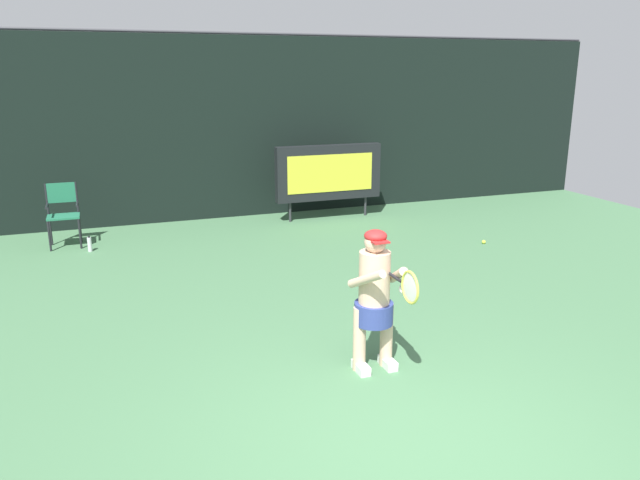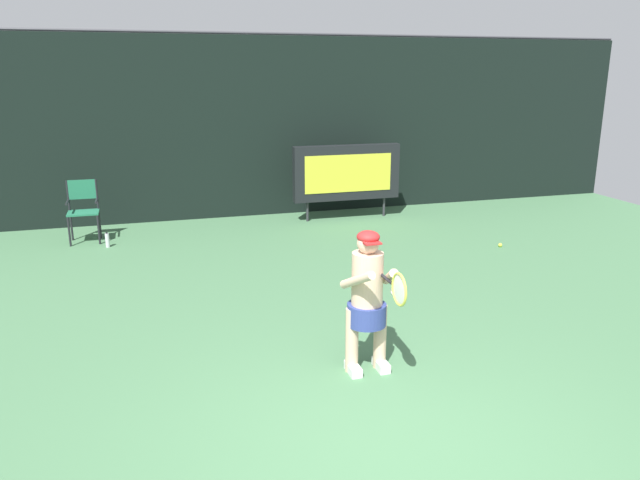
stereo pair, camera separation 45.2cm
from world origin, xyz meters
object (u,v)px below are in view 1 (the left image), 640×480
Objects in this scene: tennis_racket at (409,287)px; tennis_ball_loose at (484,242)px; umpire_chair at (63,211)px; water_bottle at (90,244)px; scoreboard at (329,173)px; tennis_player at (375,295)px.

tennis_racket is 5.54m from tennis_ball_loose.
umpire_chair is 0.80m from water_bottle.
tennis_racket is (-1.82, -6.74, 0.09)m from scoreboard.
tennis_ball_loose is at bearing -16.37° from water_bottle.
umpire_chair is 6.68m from tennis_player.
tennis_player is 0.56m from tennis_racket.
umpire_chair is at bearing 117.39° from tennis_player.
tennis_ball_loose is at bearing -19.37° from umpire_chair.
scoreboard reaches higher than water_bottle.
tennis_player reaches higher than umpire_chair.
tennis_racket is (0.10, -0.50, 0.25)m from tennis_player.
tennis_player is (2.69, -5.42, 0.66)m from water_bottle.
tennis_player reaches higher than tennis_racket.
scoreboard is 3.43m from tennis_ball_loose.
tennis_ball_loose is at bearing 43.22° from tennis_racket.
tennis_player reaches higher than tennis_ball_loose.
water_bottle is (0.38, -0.51, -0.50)m from umpire_chair.
umpire_chair is at bearing 126.81° from water_bottle.
tennis_player is at bearing 97.48° from tennis_racket.
water_bottle is (-4.61, -0.82, -0.82)m from scoreboard.
scoreboard reaches higher than tennis_player.
tennis_ball_loose is (3.68, 4.01, -1.00)m from tennis_racket.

